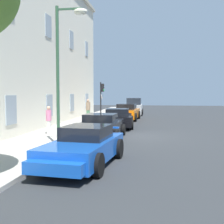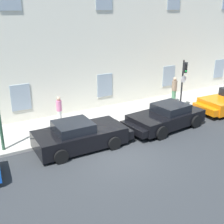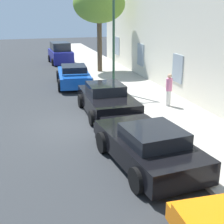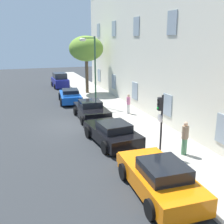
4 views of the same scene
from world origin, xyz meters
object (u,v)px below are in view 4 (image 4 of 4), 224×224
pedestrian_admiring (128,104)px  sportscar_red_lead (70,96)px  sportscar_yellow_flank (92,112)px  hatchback_parked (60,81)px  street_lamp (90,59)px  tree_near_kerb (86,49)px  traffic_light (160,115)px  pedestrian_strolling (185,138)px  sportscar_white_middle (111,132)px  sportscar_tail_end (157,176)px

pedestrian_admiring → sportscar_red_lead: bearing=-150.2°
sportscar_red_lead → sportscar_yellow_flank: size_ratio=1.04×
hatchback_parked → street_lamp: 11.91m
tree_near_kerb → traffic_light: 17.51m
pedestrian_strolling → tree_near_kerb: bearing=-177.8°
street_lamp → sportscar_yellow_flank: bearing=-14.6°
sportscar_white_middle → street_lamp: street_lamp is taller
sportscar_yellow_flank → pedestrian_strolling: (8.17, 2.76, 0.46)m
sportscar_yellow_flank → street_lamp: size_ratio=0.77×
sportscar_red_lead → pedestrian_strolling: 14.82m
sportscar_yellow_flank → sportscar_white_middle: 4.88m
street_lamp → pedestrian_admiring: street_lamp is taller
hatchback_parked → street_lamp: size_ratio=0.59×
sportscar_red_lead → sportscar_tail_end: size_ratio=0.98×
tree_near_kerb → pedestrian_strolling: (17.75, 0.68, -3.88)m
sportscar_yellow_flank → traffic_light: bearing=11.1°
sportscar_red_lead → sportscar_tail_end: (16.81, 0.36, 0.03)m
pedestrian_admiring → sportscar_tail_end: bearing=-16.9°
sportscar_yellow_flank → sportscar_tail_end: (10.53, -0.14, 0.05)m
sportscar_red_lead → sportscar_white_middle: (11.16, 0.35, -0.01)m
sportscar_yellow_flank → sportscar_tail_end: size_ratio=0.94×
sportscar_white_middle → pedestrian_strolling: bearing=41.5°
sportscar_red_lead → sportscar_tail_end: sportscar_tail_end is taller
sportscar_tail_end → pedestrian_admiring: 11.05m
hatchback_parked → pedestrian_strolling: 23.17m
sportscar_red_lead → pedestrian_strolling: (14.45, 3.26, 0.44)m
traffic_light → pedestrian_admiring: bearing=168.7°
pedestrian_admiring → pedestrian_strolling: 8.22m
hatchback_parked → pedestrian_admiring: hatchback_parked is taller
sportscar_yellow_flank → tree_near_kerb: 10.73m
sportscar_tail_end → pedestrian_admiring: pedestrian_admiring is taller
pedestrian_strolling → street_lamp: bearing=-171.0°
pedestrian_admiring → pedestrian_strolling: size_ratio=0.89×
sportscar_tail_end → tree_near_kerb: bearing=173.7°
hatchback_parked → pedestrian_strolling: (22.98, 2.91, 0.23)m
sportscar_tail_end → tree_near_kerb: size_ratio=0.80×
sportscar_red_lead → traffic_light: traffic_light is taller
sportscar_red_lead → pedestrian_admiring: (6.24, 3.57, 0.35)m
sportscar_yellow_flank → sportscar_tail_end: 10.53m
sportscar_red_lead → sportscar_white_middle: 11.17m
hatchback_parked → pedestrian_admiring: size_ratio=2.25×
sportscar_red_lead → pedestrian_strolling: bearing=12.7°
sportscar_white_middle → sportscar_red_lead: bearing=-178.2°
pedestrian_strolling → sportscar_yellow_flank: bearing=-161.4°
hatchback_parked → street_lamp: (11.35, 1.06, 3.47)m
sportscar_red_lead → tree_near_kerb: bearing=142.0°
traffic_light → pedestrian_strolling: (0.45, 1.24, -1.25)m
traffic_light → sportscar_red_lead: bearing=-171.8°
sportscar_tail_end → pedestrian_admiring: bearing=163.1°
hatchback_parked → street_lamp: bearing=5.3°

